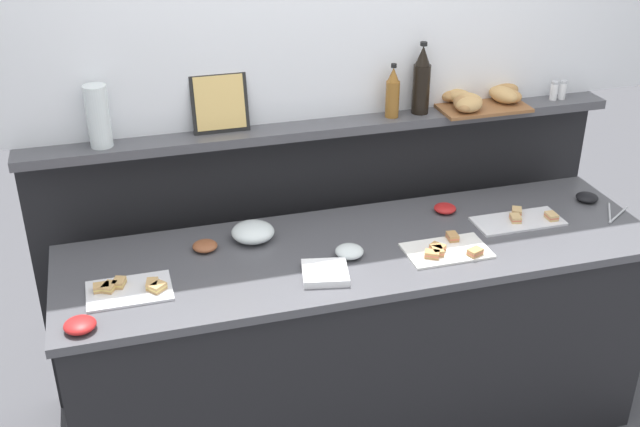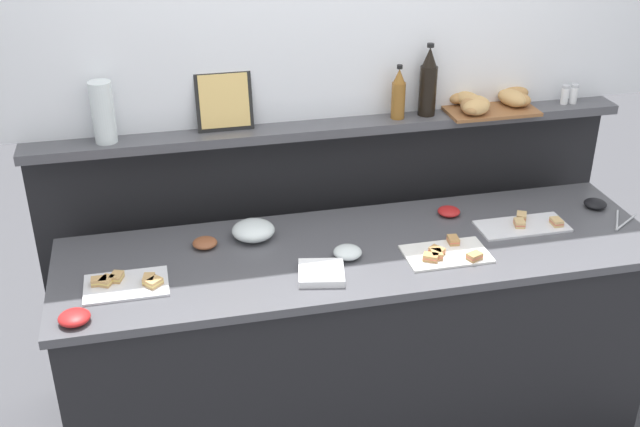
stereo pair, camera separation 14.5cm
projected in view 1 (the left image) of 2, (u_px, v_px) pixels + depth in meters
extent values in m
plane|color=#4C4C51|center=(321.00, 348.00, 4.06)|extent=(12.00, 12.00, 0.00)
cube|color=black|center=(360.00, 345.00, 3.34)|extent=(2.37, 0.67, 0.90)
cube|color=#4C4C51|center=(363.00, 251.00, 3.12)|extent=(2.41, 0.71, 0.03)
cube|color=black|center=(325.00, 249.00, 3.71)|extent=(2.60, 0.08, 1.26)
cube|color=#4C4C51|center=(329.00, 124.00, 3.36)|extent=(2.60, 0.22, 0.04)
cube|color=white|center=(447.00, 251.00, 3.07)|extent=(0.33, 0.20, 0.01)
cube|color=#B7844C|center=(475.00, 254.00, 3.03)|extent=(0.07, 0.06, 0.01)
cube|color=#D1664C|center=(475.00, 252.00, 3.03)|extent=(0.07, 0.06, 0.01)
cube|color=#B7844C|center=(475.00, 250.00, 3.03)|extent=(0.07, 0.06, 0.01)
cube|color=#B7844C|center=(452.00, 238.00, 3.14)|extent=(0.05, 0.06, 0.01)
cube|color=#D1664C|center=(452.00, 237.00, 3.14)|extent=(0.05, 0.06, 0.01)
cube|color=#B7844C|center=(453.00, 235.00, 3.13)|extent=(0.05, 0.06, 0.01)
cube|color=#B7844C|center=(438.00, 249.00, 3.06)|extent=(0.07, 0.07, 0.01)
cube|color=#D1664C|center=(438.00, 248.00, 3.06)|extent=(0.07, 0.07, 0.01)
cube|color=#B7844C|center=(438.00, 246.00, 3.06)|extent=(0.07, 0.07, 0.01)
cube|color=#B7844C|center=(437.00, 253.00, 3.04)|extent=(0.05, 0.06, 0.01)
cube|color=#D1664C|center=(438.00, 251.00, 3.03)|extent=(0.05, 0.06, 0.01)
cube|color=#B7844C|center=(438.00, 249.00, 3.03)|extent=(0.05, 0.06, 0.01)
cube|color=#B7844C|center=(432.00, 256.00, 3.02)|extent=(0.07, 0.06, 0.01)
cube|color=#D1664C|center=(432.00, 254.00, 3.01)|extent=(0.07, 0.06, 0.01)
cube|color=#B7844C|center=(432.00, 252.00, 3.01)|extent=(0.07, 0.06, 0.01)
cube|color=silver|center=(129.00, 291.00, 2.82)|extent=(0.30, 0.20, 0.01)
cube|color=tan|center=(158.00, 289.00, 2.81)|extent=(0.07, 0.07, 0.01)
cube|color=#E5C666|center=(158.00, 287.00, 2.81)|extent=(0.07, 0.07, 0.01)
cube|color=tan|center=(158.00, 285.00, 2.80)|extent=(0.07, 0.07, 0.01)
cube|color=tan|center=(119.00, 284.00, 2.84)|extent=(0.06, 0.07, 0.01)
cube|color=#E5C666|center=(119.00, 283.00, 2.83)|extent=(0.06, 0.07, 0.01)
cube|color=tan|center=(119.00, 281.00, 2.83)|extent=(0.06, 0.07, 0.01)
cube|color=tan|center=(102.00, 289.00, 2.81)|extent=(0.06, 0.04, 0.01)
cube|color=#E5C666|center=(101.00, 287.00, 2.81)|extent=(0.06, 0.04, 0.01)
cube|color=tan|center=(101.00, 286.00, 2.80)|extent=(0.06, 0.04, 0.01)
cube|color=tan|center=(110.00, 289.00, 2.81)|extent=(0.06, 0.07, 0.01)
cube|color=#E5C666|center=(109.00, 287.00, 2.81)|extent=(0.06, 0.07, 0.01)
cube|color=tan|center=(109.00, 285.00, 2.80)|extent=(0.06, 0.07, 0.01)
cube|color=tan|center=(152.00, 286.00, 2.83)|extent=(0.05, 0.06, 0.01)
cube|color=#E5C666|center=(152.00, 284.00, 2.83)|extent=(0.05, 0.06, 0.01)
cube|color=tan|center=(152.00, 282.00, 2.82)|extent=(0.05, 0.06, 0.01)
cube|color=silver|center=(518.00, 221.00, 3.29)|extent=(0.38, 0.17, 0.01)
cube|color=tan|center=(551.00, 218.00, 3.30)|extent=(0.04, 0.06, 0.01)
cube|color=#D1664C|center=(551.00, 216.00, 3.30)|extent=(0.04, 0.06, 0.01)
cube|color=tan|center=(552.00, 214.00, 3.29)|extent=(0.04, 0.06, 0.01)
cube|color=tan|center=(515.00, 220.00, 3.28)|extent=(0.05, 0.06, 0.01)
cube|color=#D1664C|center=(515.00, 218.00, 3.28)|extent=(0.05, 0.06, 0.01)
cube|color=tan|center=(516.00, 217.00, 3.27)|extent=(0.05, 0.06, 0.01)
cube|color=tan|center=(516.00, 213.00, 3.34)|extent=(0.06, 0.07, 0.01)
cube|color=#D1664C|center=(517.00, 211.00, 3.33)|extent=(0.06, 0.07, 0.01)
cube|color=tan|center=(517.00, 210.00, 3.33)|extent=(0.06, 0.07, 0.01)
ellipsoid|color=silver|center=(253.00, 232.00, 3.15)|extent=(0.18, 0.18, 0.07)
ellipsoid|color=#F28C4C|center=(253.00, 235.00, 3.15)|extent=(0.14, 0.14, 0.04)
ellipsoid|color=silver|center=(349.00, 251.00, 3.03)|extent=(0.11, 0.11, 0.04)
ellipsoid|color=#E5CC66|center=(349.00, 253.00, 3.04)|extent=(0.09, 0.09, 0.03)
ellipsoid|color=red|center=(445.00, 208.00, 3.37)|extent=(0.10, 0.10, 0.03)
ellipsoid|color=brown|center=(205.00, 246.00, 3.08)|extent=(0.10, 0.10, 0.03)
ellipsoid|color=red|center=(80.00, 325.00, 2.61)|extent=(0.11, 0.11, 0.04)
ellipsoid|color=black|center=(587.00, 197.00, 3.47)|extent=(0.10, 0.10, 0.03)
cylinder|color=#B7BABF|center=(610.00, 213.00, 3.36)|extent=(0.11, 0.16, 0.01)
cylinder|color=#B7BABF|center=(619.00, 215.00, 3.35)|extent=(0.16, 0.11, 0.01)
sphere|color=#B7BABF|center=(610.00, 222.00, 3.29)|extent=(0.01, 0.01, 0.01)
cube|color=white|center=(325.00, 273.00, 2.91)|extent=(0.20, 0.20, 0.03)
cylinder|color=#8E5B23|center=(392.00, 99.00, 3.36)|extent=(0.06, 0.06, 0.16)
cone|color=#8E5B23|center=(393.00, 75.00, 3.31)|extent=(0.05, 0.05, 0.06)
cylinder|color=black|center=(394.00, 66.00, 3.29)|extent=(0.02, 0.02, 0.02)
cylinder|color=black|center=(421.00, 89.00, 3.39)|extent=(0.08, 0.08, 0.22)
cone|color=black|center=(423.00, 55.00, 3.32)|extent=(0.06, 0.06, 0.08)
cylinder|color=black|center=(424.00, 44.00, 3.29)|extent=(0.03, 0.03, 0.02)
cylinder|color=white|center=(554.00, 92.00, 3.57)|extent=(0.03, 0.03, 0.08)
cylinder|color=#B7BABF|center=(555.00, 83.00, 3.55)|extent=(0.03, 0.03, 0.01)
cylinder|color=white|center=(562.00, 91.00, 3.58)|extent=(0.03, 0.03, 0.08)
cylinder|color=#B7BABF|center=(564.00, 82.00, 3.56)|extent=(0.03, 0.03, 0.01)
cube|color=brown|center=(480.00, 106.00, 3.50)|extent=(0.40, 0.26, 0.02)
ellipsoid|color=#AD7A47|center=(463.00, 104.00, 3.41)|extent=(0.12, 0.17, 0.06)
ellipsoid|color=#B7844C|center=(449.00, 94.00, 3.52)|extent=(0.13, 0.15, 0.06)
ellipsoid|color=tan|center=(503.00, 95.00, 3.50)|extent=(0.13, 0.17, 0.07)
ellipsoid|color=tan|center=(459.00, 97.00, 3.49)|extent=(0.15, 0.16, 0.06)
ellipsoid|color=#B7844C|center=(504.00, 90.00, 3.56)|extent=(0.16, 0.12, 0.06)
ellipsoid|color=tan|center=(469.00, 105.00, 3.39)|extent=(0.13, 0.11, 0.07)
ellipsoid|color=tan|center=(469.00, 101.00, 3.43)|extent=(0.15, 0.16, 0.07)
ellipsoid|color=#B7844C|center=(509.00, 96.00, 3.50)|extent=(0.14, 0.14, 0.06)
cube|color=black|center=(220.00, 102.00, 3.19)|extent=(0.23, 0.07, 0.25)
cube|color=#E0B766|center=(220.00, 103.00, 3.19)|extent=(0.20, 0.05, 0.22)
cylinder|color=silver|center=(98.00, 116.00, 3.04)|extent=(0.09, 0.09, 0.25)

